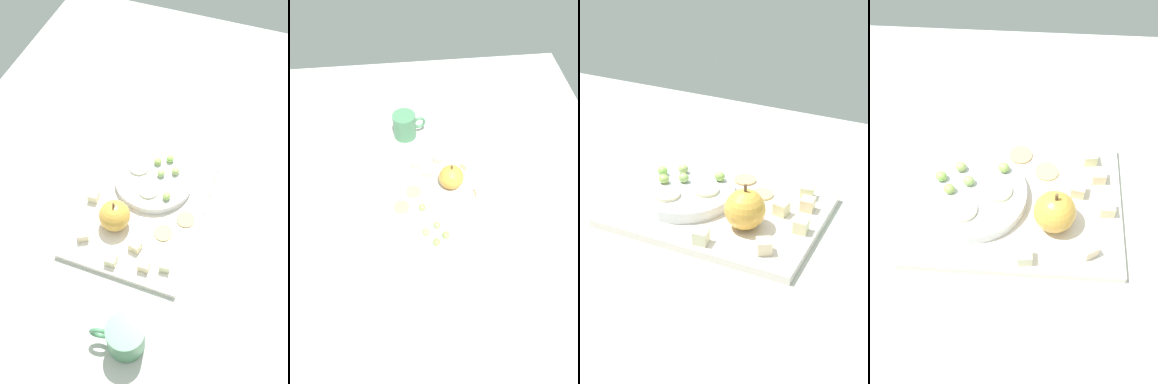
% 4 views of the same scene
% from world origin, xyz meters
% --- Properties ---
extents(table, '(1.43, 1.00, 0.05)m').
position_xyz_m(table, '(0.00, 0.00, 0.02)').
color(table, '#BABBB1').
rests_on(table, ground).
extents(platter, '(0.35, 0.26, 0.01)m').
position_xyz_m(platter, '(0.03, 0.02, 0.06)').
color(platter, silver).
rests_on(platter, table).
extents(serving_dish, '(0.18, 0.18, 0.02)m').
position_xyz_m(serving_dish, '(-0.03, 0.02, 0.07)').
color(serving_dish, silver).
rests_on(serving_dish, platter).
extents(apple_whole, '(0.07, 0.07, 0.07)m').
position_xyz_m(apple_whole, '(0.10, -0.02, 0.10)').
color(apple_whole, gold).
rests_on(apple_whole, platter).
extents(apple_stem, '(0.01, 0.00, 0.01)m').
position_xyz_m(apple_stem, '(0.10, -0.02, 0.14)').
color(apple_stem, brown).
rests_on(apple_stem, apple_whole).
extents(cheese_cube_0, '(0.03, 0.03, 0.02)m').
position_xyz_m(cheese_cube_0, '(0.14, 0.04, 0.08)').
color(cheese_cube_0, beige).
rests_on(cheese_cube_0, platter).
extents(cheese_cube_1, '(0.02, 0.02, 0.02)m').
position_xyz_m(cheese_cube_1, '(0.17, 0.07, 0.08)').
color(cheese_cube_1, beige).
rests_on(cheese_cube_1, platter).
extents(cheese_cube_2, '(0.02, 0.02, 0.02)m').
position_xyz_m(cheese_cube_2, '(0.18, 0.01, 0.08)').
color(cheese_cube_2, beige).
rests_on(cheese_cube_2, platter).
extents(cheese_cube_3, '(0.02, 0.02, 0.02)m').
position_xyz_m(cheese_cube_3, '(0.16, 0.11, 0.08)').
color(cheese_cube_3, beige).
rests_on(cheese_cube_3, platter).
extents(cheese_cube_4, '(0.03, 0.03, 0.02)m').
position_xyz_m(cheese_cube_4, '(0.15, -0.07, 0.08)').
color(cheese_cube_4, beige).
rests_on(cheese_cube_4, platter).
extents(cheese_cube_5, '(0.02, 0.02, 0.02)m').
position_xyz_m(cheese_cube_5, '(0.06, -0.09, 0.08)').
color(cheese_cube_5, beige).
rests_on(cheese_cube_5, platter).
extents(cracker_0, '(0.04, 0.04, 0.00)m').
position_xyz_m(cracker_0, '(0.04, 0.12, 0.07)').
color(cracker_0, tan).
rests_on(cracker_0, platter).
extents(cracker_1, '(0.04, 0.04, 0.00)m').
position_xyz_m(cracker_1, '(0.09, 0.08, 0.07)').
color(cracker_1, tan).
rests_on(cracker_1, platter).
extents(grape_0, '(0.02, 0.02, 0.02)m').
position_xyz_m(grape_0, '(0.01, 0.07, 0.09)').
color(grape_0, '#92BA58').
rests_on(grape_0, serving_dish).
extents(grape_1, '(0.02, 0.02, 0.02)m').
position_xyz_m(grape_1, '(-0.07, 0.02, 0.09)').
color(grape_1, '#91B256').
rests_on(grape_1, serving_dish).
extents(grape_2, '(0.02, 0.02, 0.02)m').
position_xyz_m(grape_2, '(-0.06, 0.06, 0.09)').
color(grape_2, '#9BB261').
rests_on(grape_2, serving_dish).
extents(grape_3, '(0.02, 0.02, 0.02)m').
position_xyz_m(grape_3, '(-0.09, 0.04, 0.09)').
color(grape_3, '#8CC354').
rests_on(grape_3, serving_dish).
extents(grape_4, '(0.02, 0.02, 0.02)m').
position_xyz_m(grape_4, '(-0.04, 0.04, 0.09)').
color(grape_4, '#92B662').
rests_on(grape_4, serving_dish).
extents(apple_slice_0, '(0.04, 0.04, 0.01)m').
position_xyz_m(apple_slice_0, '(-0.05, -0.02, 0.09)').
color(apple_slice_0, beige).
rests_on(apple_slice_0, serving_dish).
extents(apple_slice_1, '(0.04, 0.04, 0.01)m').
position_xyz_m(apple_slice_1, '(0.01, 0.02, 0.09)').
color(apple_slice_1, beige).
rests_on(apple_slice_1, serving_dish).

